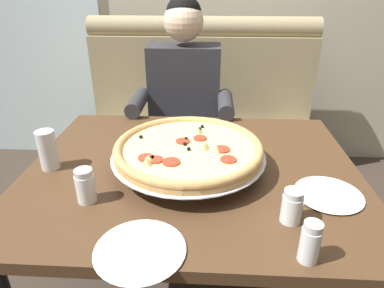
{
  "coord_description": "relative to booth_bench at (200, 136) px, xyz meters",
  "views": [
    {
      "loc": [
        0.06,
        -1.07,
        1.35
      ],
      "look_at": [
        -0.0,
        0.07,
        0.78
      ],
      "focal_mm": 31.36,
      "sensor_mm": 36.0,
      "label": 1
    }
  ],
  "objects": [
    {
      "name": "shaker_oregano",
      "position": [
        0.3,
        -1.25,
        0.37
      ],
      "size": [
        0.06,
        0.06,
        0.1
      ],
      "color": "white",
      "rests_on": "dining_table"
    },
    {
      "name": "diner_main",
      "position": [
        -0.09,
        -0.27,
        0.31
      ],
      "size": [
        0.54,
        0.64,
        1.27
      ],
      "color": "#2D3342",
      "rests_on": "ground_plane"
    },
    {
      "name": "drinking_glass",
      "position": [
        -0.52,
        -1.0,
        0.39
      ],
      "size": [
        0.07,
        0.07,
        0.15
      ],
      "color": "silver",
      "rests_on": "dining_table"
    },
    {
      "name": "plate_near_right",
      "position": [
        -0.11,
        -1.4,
        0.33
      ],
      "size": [
        0.24,
        0.24,
        0.02
      ],
      "color": "white",
      "rests_on": "dining_table"
    },
    {
      "name": "shaker_pepper_flakes",
      "position": [
        -0.32,
        -1.19,
        0.37
      ],
      "size": [
        0.06,
        0.06,
        0.11
      ],
      "color": "white",
      "rests_on": "dining_table"
    },
    {
      "name": "shaker_parmesan",
      "position": [
        0.31,
        -1.4,
        0.37
      ],
      "size": [
        0.05,
        0.05,
        0.11
      ],
      "color": "white",
      "rests_on": "dining_table"
    },
    {
      "name": "pizza",
      "position": [
        -0.01,
        -0.97,
        0.4
      ],
      "size": [
        0.55,
        0.55,
        0.11
      ],
      "color": "silver",
      "rests_on": "dining_table"
    },
    {
      "name": "plate_near_left",
      "position": [
        0.45,
        -1.12,
        0.33
      ],
      "size": [
        0.22,
        0.22,
        0.02
      ],
      "color": "white",
      "rests_on": "dining_table"
    },
    {
      "name": "patio_chair",
      "position": [
        -1.38,
        1.13,
        0.13
      ],
      "size": [
        0.43,
        0.43,
        0.86
      ],
      "color": "black",
      "rests_on": "ground_plane"
    },
    {
      "name": "dining_table",
      "position": [
        0.0,
        -0.96,
        0.24
      ],
      "size": [
        1.21,
        0.99,
        0.72
      ],
      "color": "#4C331E",
      "rests_on": "ground_plane"
    },
    {
      "name": "booth_bench",
      "position": [
        0.0,
        0.0,
        0.0
      ],
      "size": [
        1.51,
        0.78,
        1.13
      ],
      "color": "#998966",
      "rests_on": "ground_plane"
    }
  ]
}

